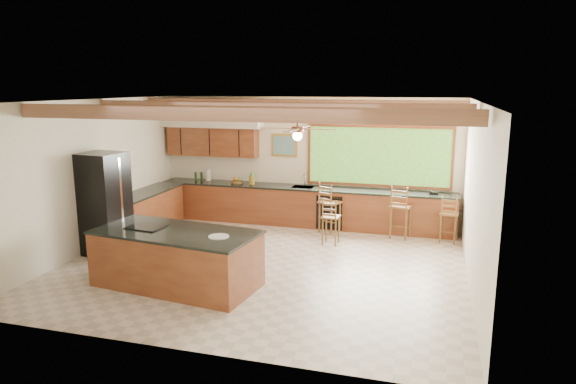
# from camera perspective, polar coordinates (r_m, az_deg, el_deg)

# --- Properties ---
(ground) EXTENTS (7.20, 7.20, 0.00)m
(ground) POSITION_cam_1_polar(r_m,az_deg,el_deg) (9.62, -2.68, -8.09)
(ground) COLOR beige
(ground) RESTS_ON ground
(room_shell) EXTENTS (7.27, 6.54, 3.02)m
(room_shell) POSITION_cam_1_polar(r_m,az_deg,el_deg) (9.77, -2.53, 5.59)
(room_shell) COLOR silver
(room_shell) RESTS_ON ground
(counter_run) EXTENTS (7.12, 3.10, 1.26)m
(counter_run) POSITION_cam_1_polar(r_m,az_deg,el_deg) (12.02, -2.58, -1.70)
(counter_run) COLOR brown
(counter_run) RESTS_ON ground
(island) EXTENTS (2.82, 1.59, 0.96)m
(island) POSITION_cam_1_polar(r_m,az_deg,el_deg) (8.72, -12.28, -7.19)
(island) COLOR brown
(island) RESTS_ON ground
(refrigerator) EXTENTS (0.85, 0.83, 2.00)m
(refrigerator) POSITION_cam_1_polar(r_m,az_deg,el_deg) (10.63, -19.73, -1.23)
(refrigerator) COLOR black
(refrigerator) RESTS_ON ground
(bar_stool_a) EXTENTS (0.37, 0.37, 0.97)m
(bar_stool_a) POSITION_cam_1_polar(r_m,az_deg,el_deg) (10.65, 4.74, -2.89)
(bar_stool_a) COLOR brown
(bar_stool_a) RESTS_ON ground
(bar_stool_b) EXTENTS (0.55, 0.55, 1.16)m
(bar_stool_b) POSITION_cam_1_polar(r_m,az_deg,el_deg) (11.46, 4.62, -1.27)
(bar_stool_b) COLOR brown
(bar_stool_b) RESTS_ON ground
(bar_stool_c) EXTENTS (0.49, 0.49, 1.17)m
(bar_stool_c) POSITION_cam_1_polar(r_m,az_deg,el_deg) (11.27, 12.42, -1.69)
(bar_stool_c) COLOR brown
(bar_stool_c) RESTS_ON ground
(bar_stool_d) EXTENTS (0.40, 0.40, 1.02)m
(bar_stool_d) POSITION_cam_1_polar(r_m,az_deg,el_deg) (11.26, 17.48, -2.43)
(bar_stool_d) COLOR brown
(bar_stool_d) RESTS_ON ground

